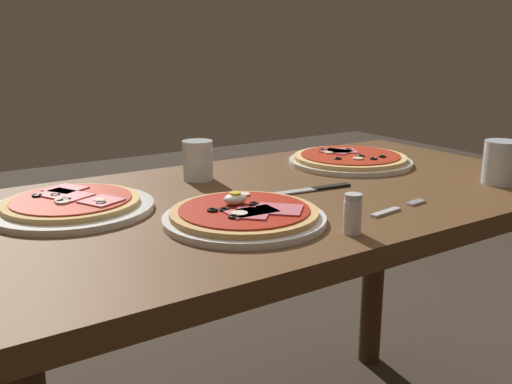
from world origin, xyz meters
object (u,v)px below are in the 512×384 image
Objects in this scene: dining_table at (279,246)px; pizza_foreground at (244,215)px; fork at (395,209)px; knife at (316,189)px; water_glass_near at (501,165)px; salt_shaker at (353,214)px; water_glass_far at (198,163)px; pizza_across_right at (72,205)px; pizza_across_left at (350,159)px.

dining_table is 0.25m from pizza_foreground.
fork is (0.10, -0.23, 0.12)m from dining_table.
fork is 0.20m from knife.
water_glass_near is (0.45, -0.21, 0.16)m from dining_table.
fork is 0.81× the size of knife.
water_glass_far is at bearing 94.17° from salt_shaker.
pizza_foreground is 1.81× the size of fork.
knife is 2.92× the size of salt_shaker.
water_glass_near is at bearing -6.86° from pizza_foreground.
pizza_across_right is 0.90m from water_glass_near.
pizza_across_right is (-0.23, 0.23, -0.00)m from pizza_foreground.
water_glass_far is (-0.09, 0.19, 0.16)m from dining_table.
water_glass_far is 0.28m from knife.
knife is at bearing 154.72° from water_glass_near.
salt_shaker reaches higher than pizza_across_left.
salt_shaker reaches higher than fork.
pizza_across_right is 4.47× the size of salt_shaker.
dining_table is 4.15× the size of pizza_across_left.
fork is at bearing -120.86° from pizza_across_left.
knife is at bearing 62.94° from salt_shaker.
salt_shaker is (0.35, -0.38, 0.02)m from pizza_across_right.
dining_table is 0.26m from water_glass_far.
pizza_foreground is 0.62m from water_glass_near.
salt_shaker is at bearing -161.56° from fork.
salt_shaker is at bearing -132.12° from pizza_across_left.
pizza_across_right is at bearing 132.25° from salt_shaker.
pizza_foreground is at bearing -142.23° from dining_table.
water_glass_near is at bearing -36.54° from water_glass_far.
water_glass_near reaches higher than water_glass_far.
fork is (0.50, -0.33, -0.01)m from pizza_across_right.
pizza_foreground is 1.46× the size of knife.
pizza_across_right is 0.33m from water_glass_far.
knife is at bearing -15.39° from pizza_across_right.
fork is 2.36× the size of salt_shaker.
water_glass_far reaches higher than dining_table.
pizza_foreground is 3.20× the size of water_glass_far.
fork is 0.17m from salt_shaker.
dining_table is 4.54× the size of pizza_foreground.
water_glass_far is at bearing 114.39° from dining_table.
knife is at bearing -53.78° from water_glass_far.
fork is at bearing -33.22° from pizza_across_right.
pizza_foreground reaches higher than pizza_across_right.
knife is at bearing -20.50° from dining_table.
pizza_foreground is at bearing -157.03° from knife.
knife is (0.24, 0.10, -0.01)m from pizza_foreground.
pizza_foreground is 0.29m from fork.
pizza_across_right is (-0.40, 0.10, 0.13)m from dining_table.
pizza_across_right is at bearing 146.78° from fork.
fork is at bearing -81.90° from knife.
pizza_across_left is at bearing 59.14° from fork.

